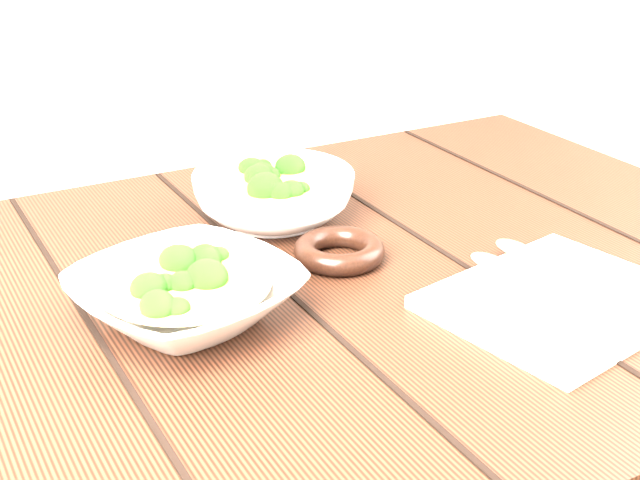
% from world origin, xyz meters
% --- Properties ---
extents(table, '(1.20, 0.80, 0.75)m').
position_xyz_m(table, '(0.00, 0.00, 0.63)').
color(table, black).
rests_on(table, ground).
extents(soup_bowl_front, '(0.26, 0.26, 0.06)m').
position_xyz_m(soup_bowl_front, '(-0.13, -0.02, 0.78)').
color(soup_bowl_front, silver).
rests_on(soup_bowl_front, table).
extents(soup_bowl_back, '(0.24, 0.24, 0.07)m').
position_xyz_m(soup_bowl_back, '(0.05, 0.17, 0.78)').
color(soup_bowl_back, silver).
rests_on(soup_bowl_back, table).
extents(trivet, '(0.11, 0.11, 0.03)m').
position_xyz_m(trivet, '(0.06, 0.03, 0.76)').
color(trivet, black).
rests_on(trivet, table).
extents(napkin, '(0.28, 0.24, 0.01)m').
position_xyz_m(napkin, '(0.21, -0.17, 0.76)').
color(napkin, beige).
rests_on(napkin, table).
extents(spoon_left, '(0.03, 0.20, 0.01)m').
position_xyz_m(spoon_left, '(0.19, -0.12, 0.77)').
color(spoon_left, '#A29C8F').
rests_on(spoon_left, napkin).
extents(spoon_right, '(0.03, 0.20, 0.01)m').
position_xyz_m(spoon_right, '(0.23, -0.11, 0.77)').
color(spoon_right, '#A29C8F').
rests_on(spoon_right, napkin).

